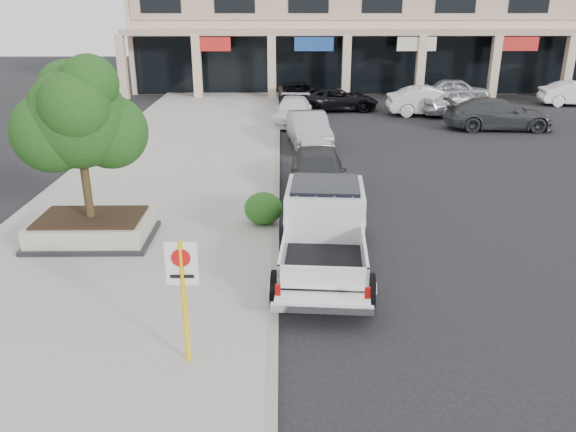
# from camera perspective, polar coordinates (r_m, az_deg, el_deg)

# --- Properties ---
(ground) EXTENTS (120.00, 120.00, 0.00)m
(ground) POSITION_cam_1_polar(r_m,az_deg,el_deg) (13.23, 5.39, -6.89)
(ground) COLOR black
(ground) RESTS_ON ground
(sidewalk) EXTENTS (8.00, 52.00, 0.15)m
(sidewalk) POSITION_cam_1_polar(r_m,az_deg,el_deg) (19.10, -13.13, 1.78)
(sidewalk) COLOR gray
(sidewalk) RESTS_ON ground
(curb) EXTENTS (0.20, 52.00, 0.15)m
(curb) POSITION_cam_1_polar(r_m,az_deg,el_deg) (18.65, -1.19, 1.87)
(curb) COLOR gray
(curb) RESTS_ON ground
(strip_mall) EXTENTS (40.55, 12.43, 9.50)m
(strip_mall) POSITION_cam_1_polar(r_m,az_deg,el_deg) (46.54, 11.56, 18.73)
(strip_mall) COLOR tan
(strip_mall) RESTS_ON ground
(planter) EXTENTS (3.20, 2.20, 0.68)m
(planter) POSITION_cam_1_polar(r_m,az_deg,el_deg) (15.92, -19.27, -1.21)
(planter) COLOR black
(planter) RESTS_ON sidewalk
(planter_tree) EXTENTS (2.90, 2.55, 4.00)m
(planter_tree) POSITION_cam_1_polar(r_m,az_deg,el_deg) (15.23, -19.92, 9.32)
(planter_tree) COLOR #2D2211
(planter_tree) RESTS_ON planter
(no_parking_sign) EXTENTS (0.55, 0.09, 2.30)m
(no_parking_sign) POSITION_cam_1_polar(r_m,az_deg,el_deg) (9.76, -10.60, -7.01)
(no_parking_sign) COLOR yellow
(no_parking_sign) RESTS_ON sidewalk
(hedge) EXTENTS (1.10, 0.99, 0.93)m
(hedge) POSITION_cam_1_polar(r_m,az_deg,el_deg) (16.11, -2.52, 0.79)
(hedge) COLOR #204614
(hedge) RESTS_ON sidewalk
(pickup_truck) EXTENTS (2.67, 6.08, 1.86)m
(pickup_truck) POSITION_cam_1_polar(r_m,az_deg,el_deg) (13.59, 3.69, -1.71)
(pickup_truck) COLOR silver
(pickup_truck) RESTS_ON ground
(curb_car_a) EXTENTS (1.99, 4.64, 1.56)m
(curb_car_a) POSITION_cam_1_polar(r_m,az_deg,el_deg) (19.12, 3.05, 4.55)
(curb_car_a) COLOR #2A2C2E
(curb_car_a) RESTS_ON ground
(curb_car_b) EXTENTS (2.06, 4.71, 1.50)m
(curb_car_b) POSITION_cam_1_polar(r_m,az_deg,el_deg) (25.80, 2.10, 8.78)
(curb_car_b) COLOR gray
(curb_car_b) RESTS_ON ground
(curb_car_c) EXTENTS (2.28, 4.83, 1.36)m
(curb_car_c) POSITION_cam_1_polar(r_m,az_deg,el_deg) (30.85, 0.54, 10.65)
(curb_car_c) COLOR white
(curb_car_c) RESTS_ON ground
(curb_car_d) EXTENTS (2.50, 5.30, 1.46)m
(curb_car_d) POSITION_cam_1_polar(r_m,az_deg,el_deg) (35.95, 1.03, 12.19)
(curb_car_d) COLOR black
(curb_car_d) RESTS_ON ground
(lot_car_a) EXTENTS (5.14, 3.66, 1.62)m
(lot_car_a) POSITION_cam_1_polar(r_m,az_deg,el_deg) (34.63, 16.68, 11.14)
(lot_car_a) COLOR #B0B3B9
(lot_car_a) RESTS_ON ground
(lot_car_b) EXTENTS (4.97, 1.81, 1.63)m
(lot_car_b) POSITION_cam_1_polar(r_m,az_deg,el_deg) (34.13, 14.29, 11.24)
(lot_car_b) COLOR silver
(lot_car_b) RESTS_ON ground
(lot_car_c) EXTENTS (5.52, 2.47, 1.57)m
(lot_car_c) POSITION_cam_1_polar(r_m,az_deg,el_deg) (31.24, 20.61, 9.67)
(lot_car_c) COLOR #323538
(lot_car_c) RESTS_ON ground
(lot_car_d) EXTENTS (5.17, 2.80, 1.38)m
(lot_car_d) POSITION_cam_1_polar(r_m,az_deg,el_deg) (34.80, 4.99, 11.75)
(lot_car_d) COLOR black
(lot_car_d) RESTS_ON ground
(lot_car_e) EXTENTS (4.41, 2.05, 1.46)m
(lot_car_e) POSITION_cam_1_polar(r_m,az_deg,el_deg) (39.93, 16.80, 12.19)
(lot_car_e) COLOR #ACAFB5
(lot_car_e) RESTS_ON ground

